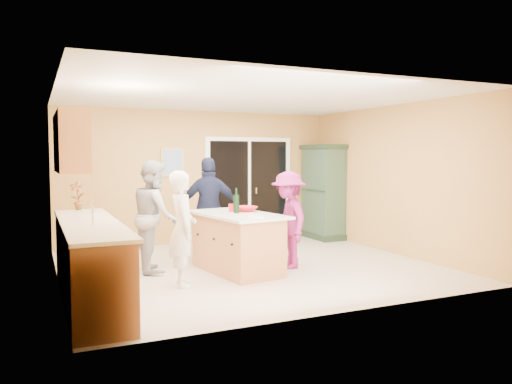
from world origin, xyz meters
name	(u,v)px	position (x,y,z in m)	size (l,w,h in m)	color
floor	(250,267)	(0.00, 0.00, 0.00)	(5.50, 5.50, 0.00)	beige
ceiling	(250,97)	(0.00, 0.00, 2.60)	(5.50, 5.00, 0.10)	silver
wall_back	(200,177)	(0.00, 2.50, 1.30)	(5.50, 0.10, 2.60)	#E0B95C
wall_front	(342,194)	(0.00, -2.50, 1.30)	(5.50, 0.10, 2.60)	#E0B95C
wall_left	(56,187)	(-2.75, 0.00, 1.30)	(0.10, 5.00, 2.60)	#E0B95C
wall_right	(393,180)	(2.75, 0.00, 1.30)	(0.10, 5.00, 2.60)	#E0B95C
left_cabinet_run	(91,265)	(-2.45, -1.05, 0.46)	(0.65, 3.05, 1.24)	#C67F4D
upper_cabinets	(71,143)	(-2.58, -0.20, 1.88)	(0.35, 1.60, 0.75)	#C67F4D
sliding_door	(249,188)	(1.05, 2.46, 1.05)	(1.90, 0.07, 2.10)	white
framed_picture	(173,162)	(-0.55, 2.48, 1.60)	(0.46, 0.04, 0.56)	tan
kitchen_island	(237,244)	(-0.30, -0.22, 0.41)	(1.14, 1.77, 0.87)	#C67F4D
green_hutch	(323,193)	(2.49, 1.90, 0.95)	(0.56, 1.06, 1.95)	#1E301F
woman_white	(183,229)	(-1.25, -0.67, 0.76)	(0.55, 0.36, 1.52)	white
woman_grey	(155,216)	(-1.39, 0.33, 0.83)	(0.80, 0.63, 1.65)	#A2A3A5
woman_navy	(210,208)	(-0.36, 0.84, 0.85)	(0.99, 0.41, 1.69)	#181B36
woman_magenta	(289,220)	(0.52, -0.29, 0.74)	(0.95, 0.55, 1.48)	#8D1E6C
serving_bowl	(246,209)	(-0.08, -0.04, 0.91)	(0.32, 0.32, 0.08)	red
tulip_vase	(78,195)	(-2.45, 0.52, 1.15)	(0.22, 0.15, 0.42)	red
tumbler_near	(231,208)	(-0.31, -0.01, 0.93)	(0.08, 0.08, 0.12)	red
tumbler_far	(233,208)	(-0.22, 0.14, 0.92)	(0.07, 0.07, 0.10)	red
wine_bottle	(236,203)	(-0.31, -0.21, 1.01)	(0.09, 0.09, 0.37)	black
white_plate	(256,216)	(-0.23, -0.76, 0.88)	(0.22, 0.22, 0.01)	white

